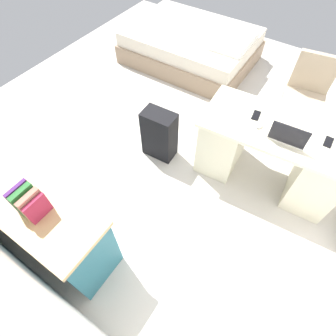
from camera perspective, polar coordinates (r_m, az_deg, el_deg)
ground_plane at (r=3.50m, az=4.00°, el=7.20°), size 5.55×5.55×0.00m
desk at (r=2.95m, az=20.54°, el=2.84°), size 1.49×0.78×0.75m
office_chair at (r=3.65m, az=26.22°, el=12.45°), size 0.53×0.53×0.94m
credenza at (r=2.74m, az=-27.81°, el=-7.51°), size 1.80×0.48×0.77m
bed at (r=4.65m, az=5.01°, el=24.12°), size 1.93×1.44×0.58m
suitcase_black at (r=3.06m, az=-1.81°, el=6.98°), size 0.37×0.24×0.61m
laptop at (r=2.59m, az=23.84°, el=6.28°), size 0.33×0.25×0.21m
computer_mouse at (r=2.65m, az=18.59°, el=8.57°), size 0.07×0.10×0.03m
cell_phone_near_laptop at (r=2.76m, az=30.58°, el=4.72°), size 0.07×0.14×0.01m
cell_phone_by_mouse at (r=2.75m, az=17.97°, el=10.46°), size 0.09×0.14×0.01m
book_row at (r=2.13m, az=-26.98°, el=-6.41°), size 0.19×0.17×0.23m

